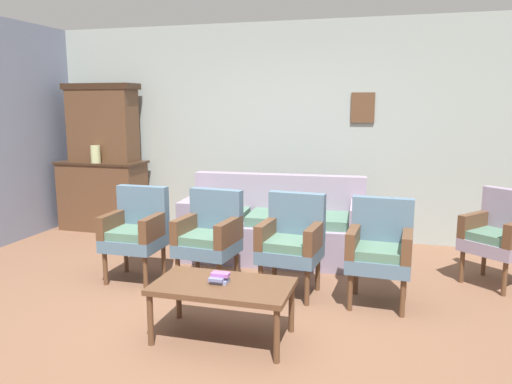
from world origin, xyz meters
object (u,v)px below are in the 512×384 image
object	(u,v)px
wingback_chair_by_fireplace	(499,233)
side_cabinet	(103,195)
floral_couch	(274,229)
vase_on_cabinet	(96,154)
armchair_near_couch_end	(136,229)
book_stack_on_table	(219,278)
armchair_near_cabinet	(380,247)
coffee_table	(223,289)
armchair_row_middle	(210,234)
armchair_by_doorway	(292,239)

from	to	relation	value
wingback_chair_by_fireplace	side_cabinet	bearing A→B (deg)	169.63
floral_couch	vase_on_cabinet	bearing A→B (deg)	169.82
armchair_near_couch_end	wingback_chair_by_fireplace	world-z (taller)	same
armchair_near_couch_end	book_stack_on_table	xyz separation A→B (m)	(1.20, -0.96, -0.04)
vase_on_cabinet	floral_couch	size ratio (longest dim) A/B	0.11
vase_on_cabinet	armchair_near_cabinet	bearing A→B (deg)	-21.89
floral_couch	coffee_table	size ratio (longest dim) A/B	2.02
armchair_near_couch_end	book_stack_on_table	world-z (taller)	armchair_near_couch_end
armchair_row_middle	vase_on_cabinet	bearing A→B (deg)	145.53
armchair_near_cabinet	coffee_table	world-z (taller)	armchair_near_cabinet
side_cabinet	book_stack_on_table	bearing A→B (deg)	-45.05
armchair_row_middle	book_stack_on_table	xyz separation A→B (m)	(0.45, -0.99, -0.04)
armchair_near_couch_end	armchair_near_cabinet	xyz separation A→B (m)	(2.30, 0.01, 0.00)
side_cabinet	floral_couch	world-z (taller)	side_cabinet
vase_on_cabinet	book_stack_on_table	distance (m)	3.63
coffee_table	armchair_by_doorway	bearing A→B (deg)	73.70
floral_couch	armchair_near_couch_end	size ratio (longest dim) A/B	2.24
vase_on_cabinet	armchair_by_doorway	world-z (taller)	vase_on_cabinet
armchair_by_doorway	wingback_chair_by_fireplace	xyz separation A→B (m)	(1.84, 0.75, 0.00)
vase_on_cabinet	floral_couch	distance (m)	2.66
armchair_by_doorway	book_stack_on_table	distance (m)	1.06
armchair_near_couch_end	armchair_near_cabinet	distance (m)	2.30
armchair_near_cabinet	coffee_table	distance (m)	1.46
vase_on_cabinet	coffee_table	distance (m)	3.67
floral_couch	wingback_chair_by_fireplace	xyz separation A→B (m)	(2.24, -0.25, 0.17)
armchair_near_couch_end	armchair_by_doorway	xyz separation A→B (m)	(1.53, 0.05, 0.00)
floral_couch	side_cabinet	bearing A→B (deg)	166.17
armchair_by_doorway	book_stack_on_table	size ratio (longest dim) A/B	6.60
armchair_near_couch_end	floral_couch	bearing A→B (deg)	42.87
armchair_near_couch_end	wingback_chair_by_fireplace	xyz separation A→B (m)	(3.36, 0.80, 0.00)
side_cabinet	floral_couch	bearing A→B (deg)	-13.83
wingback_chair_by_fireplace	book_stack_on_table	world-z (taller)	wingback_chair_by_fireplace
vase_on_cabinet	floral_couch	world-z (taller)	vase_on_cabinet
side_cabinet	wingback_chair_by_fireplace	distance (m)	4.88
book_stack_on_table	armchair_row_middle	bearing A→B (deg)	114.59
armchair_row_middle	book_stack_on_table	distance (m)	1.09
wingback_chair_by_fireplace	armchair_by_doorway	bearing A→B (deg)	-157.77
side_cabinet	armchair_by_doorway	world-z (taller)	side_cabinet
side_cabinet	armchair_near_couch_end	bearing A→B (deg)	-49.48
floral_couch	armchair_row_middle	world-z (taller)	same
vase_on_cabinet	book_stack_on_table	world-z (taller)	vase_on_cabinet
armchair_by_doorway	armchair_near_cabinet	size ratio (longest dim) A/B	1.00
floral_couch	wingback_chair_by_fireplace	size ratio (longest dim) A/B	2.24
side_cabinet	wingback_chair_by_fireplace	bearing A→B (deg)	-10.37
wingback_chair_by_fireplace	armchair_near_cabinet	bearing A→B (deg)	-143.70
coffee_table	book_stack_on_table	world-z (taller)	book_stack_on_table
armchair_row_middle	armchair_by_doorway	size ratio (longest dim) A/B	1.00
armchair_near_couch_end	armchair_row_middle	distance (m)	0.75
side_cabinet	coffee_table	size ratio (longest dim) A/B	1.16
side_cabinet	wingback_chair_by_fireplace	xyz separation A→B (m)	(4.80, -0.88, 0.03)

